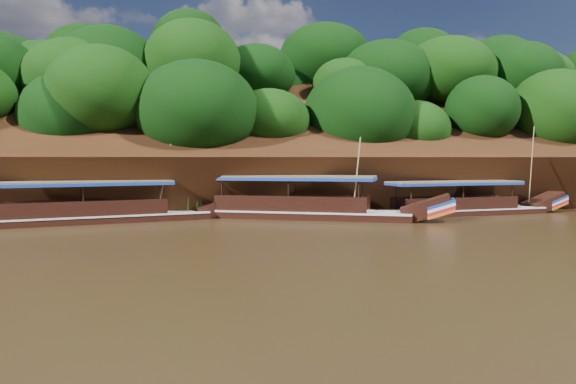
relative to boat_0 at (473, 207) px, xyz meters
name	(u,v)px	position (x,y,z in m)	size (l,w,h in m)	color
ground	(308,237)	(-13.09, -7.63, -0.50)	(160.00, 160.00, 0.00)	black
riverbank	(241,179)	(-13.10, 15.09, 1.39)	(120.00, 30.06, 19.40)	black
boat_0	(473,207)	(0.00, 0.00, 0.00)	(13.66, 3.25, 6.12)	black
boat_1	(318,209)	(-10.59, -0.33, 0.09)	(14.52, 8.47, 5.36)	black
boat_2	(111,213)	(-22.65, 0.72, 0.04)	(15.20, 5.22, 5.14)	black
reeds	(226,202)	(-15.87, 2.07, 0.42)	(49.67, 2.16, 2.08)	#306018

